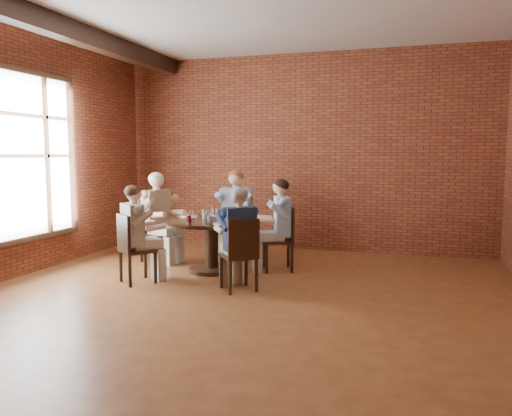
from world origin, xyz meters
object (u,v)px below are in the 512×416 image
(chair_a, at_px, (284,236))
(diner_a, at_px, (278,225))
(dining_table, at_px, (212,235))
(chair_d, at_px, (132,246))
(diner_c, at_px, (159,217))
(diner_d, at_px, (137,234))
(chair_b, at_px, (237,225))
(smartphone, at_px, (223,223))
(chair_e, at_px, (241,252))
(diner_b, at_px, (235,214))
(diner_e, at_px, (238,239))
(chair_c, at_px, (155,228))

(chair_a, height_order, diner_a, diner_a)
(dining_table, relative_size, chair_d, 1.43)
(diner_c, xyz_separation_m, diner_d, (0.35, -1.25, -0.06))
(chair_a, bearing_deg, chair_b, -149.30)
(diner_a, height_order, smartphone, diner_a)
(chair_d, bearing_deg, chair_e, -139.49)
(dining_table, xyz_separation_m, diner_c, (-1.04, 0.38, 0.17))
(diner_a, distance_m, diner_b, 1.12)
(diner_a, xyz_separation_m, diner_e, (-0.19, -1.17, -0.02))
(diner_e, bearing_deg, chair_c, -74.41)
(chair_d, distance_m, diner_d, 0.16)
(chair_a, height_order, chair_d, chair_a)
(diner_a, bearing_deg, smartphone, -62.94)
(diner_e, bearing_deg, diner_a, -139.65)
(chair_b, distance_m, chair_c, 1.32)
(diner_b, xyz_separation_m, diner_e, (0.70, -1.84, -0.07))
(diner_e, bearing_deg, chair_a, -142.96)
(diner_a, bearing_deg, chair_b, -152.78)
(chair_a, xyz_separation_m, diner_e, (-0.27, -1.20, 0.13))
(dining_table, relative_size, chair_a, 1.40)
(diner_a, distance_m, smartphone, 0.90)
(chair_a, distance_m, diner_b, 1.18)
(chair_b, height_order, diner_c, diner_c)
(diner_b, relative_size, chair_e, 1.56)
(dining_table, bearing_deg, diner_d, -128.46)
(chair_c, bearing_deg, chair_b, -37.07)
(diner_a, height_order, diner_e, diner_a)
(smartphone, bearing_deg, chair_d, -172.92)
(chair_a, xyz_separation_m, diner_c, (-2.00, -0.01, 0.19))
(smartphone, bearing_deg, diner_e, -74.75)
(smartphone, bearing_deg, dining_table, 109.47)
(diner_d, distance_m, smartphone, 1.13)
(chair_e, bearing_deg, diner_a, -136.92)
(diner_c, relative_size, chair_e, 1.54)
(chair_d, bearing_deg, dining_table, -90.00)
(chair_d, relative_size, chair_e, 1.00)
(diner_c, bearing_deg, diner_b, -37.42)
(dining_table, height_order, chair_c, chair_c)
(diner_c, bearing_deg, chair_e, -104.95)
(chair_d, height_order, diner_e, diner_e)
(dining_table, distance_m, diner_d, 1.11)
(chair_e, bearing_deg, dining_table, -90.00)
(diner_c, bearing_deg, diner_a, -70.50)
(chair_d, xyz_separation_m, chair_e, (1.47, 0.05, -0.00))
(chair_a, bearing_deg, chair_e, -31.93)
(diner_c, distance_m, chair_e, 2.18)
(diner_c, bearing_deg, dining_table, -90.00)
(diner_b, bearing_deg, chair_a, -34.20)
(chair_e, relative_size, smartphone, 6.05)
(chair_e, bearing_deg, diner_e, -90.00)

